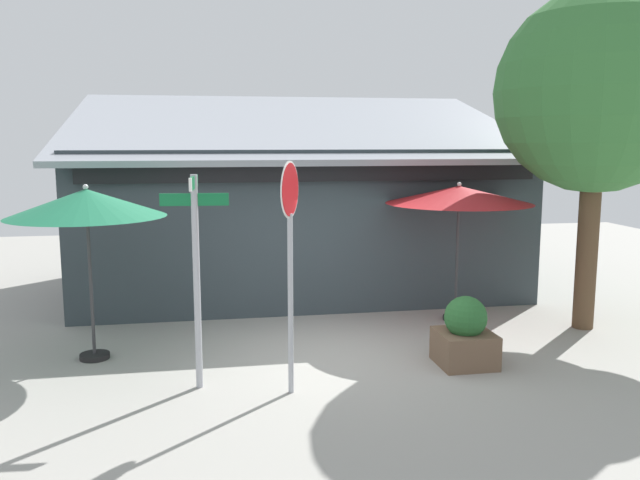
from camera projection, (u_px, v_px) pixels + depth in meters
name	position (u px, v px, depth m)	size (l,w,h in m)	color
ground_plane	(330.00, 358.00, 10.03)	(28.00, 28.00, 0.10)	#9E9B93
cafe_building	(296.00, 213.00, 14.54)	(9.49, 5.74, 4.36)	#333D42
street_sign_post	(196.00, 258.00, 8.44)	(0.87, 0.93, 2.83)	#A8AAB2
stop_sign	(290.00, 236.00, 8.22)	(0.31, 0.66, 3.01)	#A8AAB2
patio_umbrella_forest_green_left	(86.00, 204.00, 9.49)	(2.29, 2.29, 2.63)	black
patio_umbrella_crimson_center	(459.00, 196.00, 11.61)	(2.62, 2.62, 2.52)	black
shade_tree	(611.00, 97.00, 10.82)	(3.71, 3.38, 5.75)	brown
sidewalk_planter	(465.00, 335.00, 9.51)	(0.79, 0.79, 1.03)	brown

